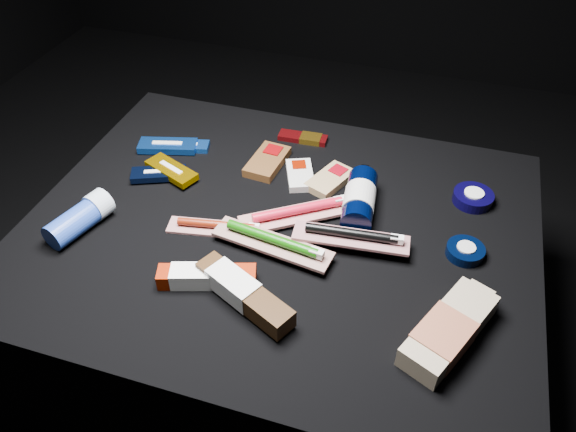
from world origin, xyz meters
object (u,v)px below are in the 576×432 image
(bodywash_bottle, at_px, (448,331))
(deodorant_stick, at_px, (80,218))
(lotion_bottle, at_px, (360,200))
(toothpaste_carton_red, at_px, (203,277))

(bodywash_bottle, height_order, deodorant_stick, deodorant_stick)
(lotion_bottle, distance_m, deodorant_stick, 0.54)
(bodywash_bottle, bearing_deg, deodorant_stick, -159.83)
(lotion_bottle, bearing_deg, toothpaste_carton_red, -135.38)
(toothpaste_carton_red, bearing_deg, lotion_bottle, 33.07)
(toothpaste_carton_red, bearing_deg, deodorant_stick, 150.42)
(bodywash_bottle, relative_size, deodorant_stick, 1.48)
(bodywash_bottle, xyz_separation_m, deodorant_stick, (-0.70, 0.05, 0.01))
(deodorant_stick, bearing_deg, bodywash_bottle, 11.86)
(bodywash_bottle, xyz_separation_m, toothpaste_carton_red, (-0.42, -0.00, -0.00))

